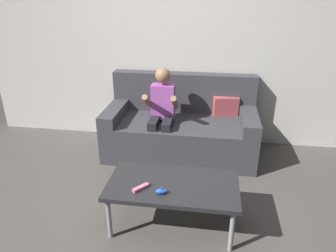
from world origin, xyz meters
name	(u,v)px	position (x,y,z in m)	size (l,w,h in m)	color
ground_plane	(129,237)	(0.00, 0.00, 0.00)	(9.06, 9.06, 0.00)	#4C4742
wall_back	(165,39)	(0.00, 1.87, 1.25)	(4.53, 0.05, 2.50)	beige
couch	(181,128)	(0.25, 1.48, 0.30)	(1.69, 0.80, 0.88)	#38383D
person_seated_on_couch	(162,110)	(0.05, 1.29, 0.58)	(0.36, 0.44, 1.03)	black
coffee_table	(173,187)	(0.32, 0.21, 0.36)	(1.03, 0.55, 0.40)	#232326
game_remote_pink_near_edge	(141,188)	(0.09, 0.10, 0.41)	(0.12, 0.13, 0.03)	pink
nunchuk_blue	(162,191)	(0.26, 0.06, 0.42)	(0.10, 0.06, 0.05)	blue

